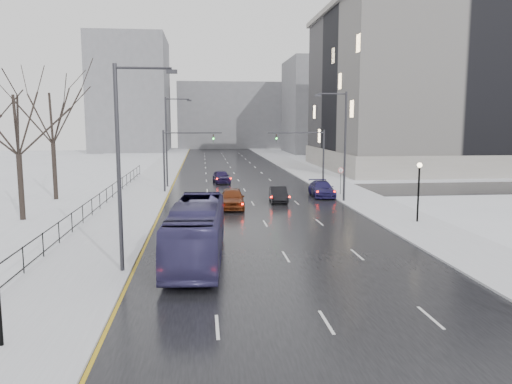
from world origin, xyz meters
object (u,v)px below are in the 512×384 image
object	(u,v)px
lamppost_r_mid	(419,183)
streetlight_r_mid	(343,141)
tree_park_d	(23,221)
bus	(197,231)
sedan_right_near	(278,194)
sedan_right_far	(322,189)
streetlight_l_near	(123,158)
streetlight_l_far	(168,137)
mast_signal_right	(314,152)
tree_park_e	(56,200)
no_uturn_sign	(341,173)
mast_signal_left	(174,153)
sedan_center_near	(232,198)
sedan_center_far	(221,177)

from	to	relation	value
lamppost_r_mid	streetlight_r_mid	bearing A→B (deg)	105.82
tree_park_d	bus	world-z (taller)	tree_park_d
sedan_right_near	bus	bearing A→B (deg)	-107.82
streetlight_r_mid	bus	bearing A→B (deg)	-125.69
sedan_right_far	streetlight_l_near	bearing A→B (deg)	-120.59
streetlight_l_near	streetlight_l_far	bearing A→B (deg)	90.00
streetlight_r_mid	mast_signal_right	bearing A→B (deg)	96.00
streetlight_l_near	tree_park_e	bearing A→B (deg)	112.69
sedan_right_near	sedan_right_far	bearing A→B (deg)	34.62
no_uturn_sign	streetlight_r_mid	bearing A→B (deg)	-104.48
tree_park_d	streetlight_l_near	xyz separation A→B (m)	(9.63, -14.00, 5.62)
tree_park_d	no_uturn_sign	world-z (taller)	tree_park_d
tree_park_d	lamppost_r_mid	world-z (taller)	tree_park_d
mast_signal_left	sedan_right_near	distance (m)	12.66
streetlight_l_near	sedan_center_near	xyz separation A→B (m)	(6.17, 17.66, -4.72)
streetlight_l_far	sedan_right_far	xyz separation A→B (m)	(15.37, -8.42, -4.83)
tree_park_d	mast_signal_right	distance (m)	29.05
tree_park_e	streetlight_r_mid	size ratio (longest dim) A/B	1.35
streetlight_l_far	sedan_center_far	world-z (taller)	streetlight_l_far
no_uturn_sign	bus	xyz separation A→B (m)	(-14.00, -22.05, -0.72)
streetlight_l_far	lamppost_r_mid	bearing A→B (deg)	-48.94
streetlight_l_near	no_uturn_sign	bearing A→B (deg)	54.11
streetlight_r_mid	lamppost_r_mid	xyz separation A→B (m)	(2.83, -10.00, -2.67)
sedan_right_near	no_uturn_sign	bearing A→B (deg)	29.46
bus	sedan_center_far	distance (m)	33.74
no_uturn_sign	sedan_right_near	xyz separation A→B (m)	(-6.77, -3.33, -1.56)
streetlight_l_far	sedan_right_near	size ratio (longest dim) A/B	2.36
streetlight_l_near	lamppost_r_mid	bearing A→B (deg)	27.55
streetlight_l_far	mast_signal_left	bearing A→B (deg)	-78.13
lamppost_r_mid	bus	size ratio (longest dim) A/B	0.39
mast_signal_left	lamppost_r_mid	bearing A→B (deg)	-44.48
tree_park_d	sedan_right_far	world-z (taller)	tree_park_d
streetlight_l_far	no_uturn_sign	bearing A→B (deg)	-24.73
mast_signal_right	sedan_right_far	bearing A→B (deg)	-91.64
bus	sedan_center_far	bearing A→B (deg)	89.36
tree_park_d	no_uturn_sign	distance (m)	28.88
streetlight_l_near	sedan_center_far	bearing A→B (deg)	80.52
tree_park_d	no_uturn_sign	xyz separation A→B (m)	(27.00, 10.00, 2.30)
mast_signal_right	bus	world-z (taller)	mast_signal_right
bus	sedan_right_near	size ratio (longest dim) A/B	2.62
tree_park_e	sedan_right_near	distance (m)	20.91
streetlight_l_near	streetlight_l_far	xyz separation A→B (m)	(0.00, 32.00, 0.00)
streetlight_l_far	lamppost_r_mid	size ratio (longest dim) A/B	2.34
tree_park_d	sedan_right_far	size ratio (longest dim) A/B	2.43
streetlight_r_mid	mast_signal_right	size ratio (longest dim) A/B	1.54
lamppost_r_mid	sedan_center_near	distance (m)	15.22
no_uturn_sign	sedan_right_far	bearing A→B (deg)	-168.06
streetlight_r_mid	no_uturn_sign	bearing A→B (deg)	75.52
streetlight_r_mid	sedan_center_far	world-z (taller)	streetlight_r_mid
streetlight_r_mid	streetlight_l_near	world-z (taller)	same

